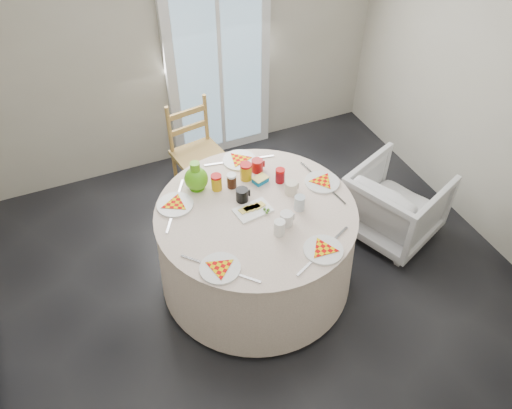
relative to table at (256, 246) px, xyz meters
name	(u,v)px	position (x,y,z in m)	size (l,w,h in m)	color
floor	(265,300)	(-0.03, -0.22, -0.38)	(4.00, 4.00, 0.00)	black
wall_back	(171,33)	(-0.03, 1.78, 0.93)	(4.00, 0.02, 2.60)	#BCB5A3
glass_door	(218,54)	(0.37, 1.73, 0.68)	(1.00, 0.08, 2.10)	silver
table	(256,246)	(0.00, 0.00, 0.00)	(1.46, 1.46, 0.74)	beige
wooden_chair	(199,153)	(-0.06, 1.13, 0.09)	(0.41, 0.39, 0.93)	#A28B43
armchair	(397,197)	(1.27, 0.02, 0.02)	(0.68, 0.64, 0.70)	silver
place_settings	(256,208)	(0.00, 0.00, 0.40)	(1.40, 1.40, 0.03)	silver
jar_cluster	(247,178)	(0.05, 0.27, 0.45)	(0.52, 0.26, 0.15)	#AB7318
butter_tub	(260,178)	(0.15, 0.27, 0.41)	(0.11, 0.08, 0.04)	#0470A8
green_pitcher	(196,174)	(-0.30, 0.39, 0.49)	(0.17, 0.17, 0.22)	#54B315
cheese_platter	(253,208)	(-0.02, 0.00, 0.40)	(0.25, 0.16, 0.03)	white
mugs_glasses	(272,197)	(0.13, 0.02, 0.44)	(0.66, 0.66, 0.12)	gray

